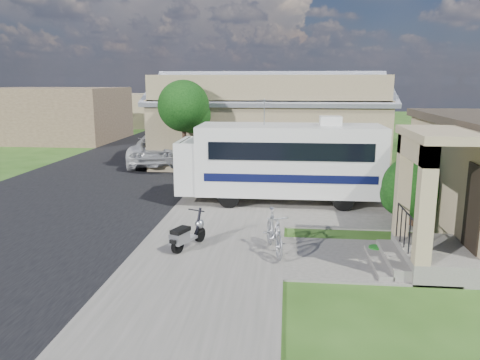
# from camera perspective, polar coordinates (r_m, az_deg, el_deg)

# --- Properties ---
(ground) EXTENTS (120.00, 120.00, 0.00)m
(ground) POSITION_cam_1_polar(r_m,az_deg,el_deg) (13.40, 1.05, -7.72)
(ground) COLOR #244613
(street_slab) EXTENTS (9.00, 80.00, 0.02)m
(street_slab) POSITION_cam_1_polar(r_m,az_deg,el_deg) (24.55, -14.64, 1.02)
(street_slab) COLOR black
(street_slab) RESTS_ON ground
(sidewalk_slab) EXTENTS (4.00, 80.00, 0.06)m
(sidewalk_slab) POSITION_cam_1_polar(r_m,az_deg,el_deg) (23.11, 0.65, 0.80)
(sidewalk_slab) COLOR #5D5B54
(sidewalk_slab) RESTS_ON ground
(driveway_slab) EXTENTS (7.00, 6.00, 0.05)m
(driveway_slab) POSITION_cam_1_polar(r_m,az_deg,el_deg) (17.66, 7.14, -2.84)
(driveway_slab) COLOR #5D5B54
(driveway_slab) RESTS_ON ground
(walk_slab) EXTENTS (4.00, 3.00, 0.05)m
(walk_slab) POSITION_cam_1_polar(r_m,az_deg,el_deg) (12.57, 14.61, -9.36)
(walk_slab) COLOR #5D5B54
(walk_slab) RESTS_ON ground
(warehouse) EXTENTS (12.50, 8.40, 5.04)m
(warehouse) POSITION_cam_1_polar(r_m,az_deg,el_deg) (26.68, 3.59, 6.54)
(warehouse) COLOR #7F6D4F
(warehouse) RESTS_ON ground
(distant_bldg_far) EXTENTS (10.00, 8.00, 4.00)m
(distant_bldg_far) POSITION_cam_1_polar(r_m,az_deg,el_deg) (39.08, -21.89, 7.46)
(distant_bldg_far) COLOR brown
(distant_bldg_far) RESTS_ON ground
(distant_bldg_near) EXTENTS (8.00, 7.00, 3.20)m
(distant_bldg_near) POSITION_cam_1_polar(r_m,az_deg,el_deg) (49.34, -13.31, 8.30)
(distant_bldg_near) COLOR #7F6D4F
(distant_bldg_near) RESTS_ON ground
(street_tree_a) EXTENTS (2.44, 2.40, 4.58)m
(street_tree_a) POSITION_cam_1_polar(r_m,az_deg,el_deg) (22.17, -6.60, 8.64)
(street_tree_a) COLOR #312116
(street_tree_a) RESTS_ON ground
(street_tree_b) EXTENTS (2.44, 2.40, 4.73)m
(street_tree_b) POSITION_cam_1_polar(r_m,az_deg,el_deg) (32.00, -2.74, 9.97)
(street_tree_b) COLOR #312116
(street_tree_b) RESTS_ON ground
(street_tree_c) EXTENTS (2.44, 2.40, 4.42)m
(street_tree_c) POSITION_cam_1_polar(r_m,az_deg,el_deg) (40.92, -0.85, 10.02)
(street_tree_c) COLOR #312116
(street_tree_c) RESTS_ON ground
(motorhome) EXTENTS (7.51, 2.50, 3.84)m
(motorhome) POSITION_cam_1_polar(r_m,az_deg,el_deg) (17.45, 5.13, 2.48)
(motorhome) COLOR silver
(motorhome) RESTS_ON ground
(shrub) EXTENTS (2.15, 2.06, 2.64)m
(shrub) POSITION_cam_1_polar(r_m,az_deg,el_deg) (15.60, 20.62, -0.50)
(shrub) COLOR #312116
(shrub) RESTS_ON ground
(scooter) EXTENTS (0.82, 1.43, 0.99)m
(scooter) POSITION_cam_1_polar(r_m,az_deg,el_deg) (12.79, -6.53, -6.66)
(scooter) COLOR black
(scooter) RESTS_ON ground
(bicycle) EXTENTS (0.97, 1.99, 1.15)m
(bicycle) POSITION_cam_1_polar(r_m,az_deg,el_deg) (12.42, 4.19, -6.55)
(bicycle) COLOR #9C9DA3
(bicycle) RESTS_ON ground
(pickup_truck) EXTENTS (3.73, 6.33, 1.65)m
(pickup_truck) POSITION_cam_1_polar(r_m,az_deg,el_deg) (26.29, -9.95, 3.75)
(pickup_truck) COLOR silver
(pickup_truck) RESTS_ON ground
(van) EXTENTS (2.73, 5.92, 1.68)m
(van) POSITION_cam_1_polar(r_m,az_deg,el_deg) (33.86, -7.15, 5.67)
(van) COLOR silver
(van) RESTS_ON ground
(garden_hose) EXTENTS (0.37, 0.37, 0.17)m
(garden_hose) POSITION_cam_1_polar(r_m,az_deg,el_deg) (13.13, 16.18, -8.26)
(garden_hose) COLOR #146615
(garden_hose) RESTS_ON ground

